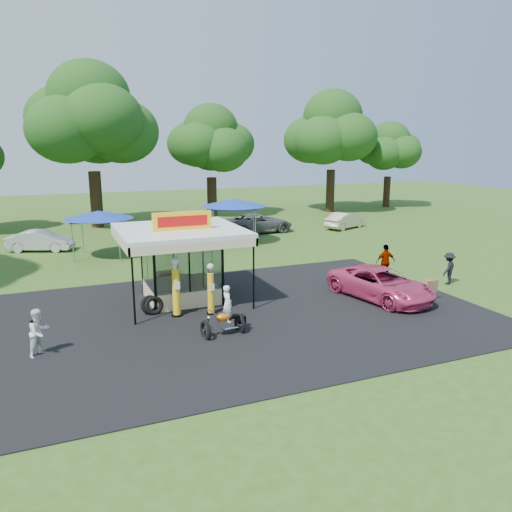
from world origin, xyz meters
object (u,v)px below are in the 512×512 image
object	(u,v)px
pink_sedan	(381,284)
tent_east	(234,203)
gas_station_kiosk	(181,263)
tent_west	(99,215)
gas_pump_left	(176,289)
bg_car_e	(345,220)
bg_car_d	(259,223)
kiosk_car	(171,278)
spectator_east_a	(449,268)
bg_car_c	(206,228)
motorcycle	(226,315)
a_frame_sign	(430,289)
bg_car_b	(150,232)
gas_pump_right	(211,290)
spectator_west	(39,332)
bg_car_a	(41,241)
spectator_east_b	(385,262)

from	to	relation	value
pink_sedan	tent_east	distance (m)	15.55
gas_station_kiosk	tent_west	bearing A→B (deg)	103.22
gas_pump_left	bg_car_e	xyz separation A→B (m)	(18.55, 16.33, -0.53)
bg_car_d	tent_east	distance (m)	5.11
kiosk_car	spectator_east_a	distance (m)	14.19
bg_car_c	motorcycle	bearing A→B (deg)	162.46
a_frame_sign	bg_car_b	size ratio (longest dim) A/B	0.22
bg_car_b	bg_car_e	distance (m)	16.41
bg_car_e	gas_pump_left	bearing A→B (deg)	108.25
tent_west	bg_car_b	bearing A→B (deg)	47.93
gas_pump_left	bg_car_b	distance (m)	17.45
gas_pump_right	bg_car_e	xyz separation A→B (m)	(17.14, 16.62, -0.39)
motorcycle	gas_pump_right	bearing A→B (deg)	79.12
a_frame_sign	spectator_west	world-z (taller)	spectator_west
motorcycle	pink_sedan	distance (m)	8.25
gas_pump_left	bg_car_e	bearing A→B (deg)	41.35
spectator_east_a	spectator_west	bearing A→B (deg)	-22.16
pink_sedan	spectator_west	xyz separation A→B (m)	(-14.59, -0.83, 0.10)
tent_east	bg_car_e	bearing A→B (deg)	11.83
gas_pump_right	motorcycle	xyz separation A→B (m)	(-0.18, -2.45, -0.29)
bg_car_a	bg_car_e	size ratio (longest dim) A/B	1.02
spectator_east_a	bg_car_b	size ratio (longest dim) A/B	0.36
gas_pump_right	spectator_east_a	xyz separation A→B (m)	(12.69, -0.18, -0.24)
bg_car_b	bg_car_e	size ratio (longest dim) A/B	1.11
kiosk_car	bg_car_e	world-z (taller)	bg_car_e
gas_station_kiosk	spectator_east_a	distance (m)	13.63
spectator_west	bg_car_a	size ratio (longest dim) A/B	0.40
motorcycle	kiosk_car	distance (m)	7.11
gas_station_kiosk	pink_sedan	size ratio (longest dim) A/B	1.03
bg_car_c	gas_station_kiosk	bearing A→B (deg)	156.00
spectator_east_b	bg_car_e	world-z (taller)	spectator_east_b
pink_sedan	tent_east	bearing A→B (deg)	85.38
bg_car_c	spectator_west	bearing A→B (deg)	145.02
bg_car_d	bg_car_e	size ratio (longest dim) A/B	1.34
gas_pump_left	kiosk_car	bearing A→B (deg)	80.11
gas_station_kiosk	bg_car_d	xyz separation A→B (m)	(10.20, 15.15, -1.01)
tent_west	tent_east	xyz separation A→B (m)	(9.42, 1.11, 0.23)
gas_pump_left	bg_car_d	bearing A→B (deg)	57.63
spectator_east_b	bg_car_d	world-z (taller)	spectator_east_b
spectator_east_a	tent_east	xyz separation A→B (m)	(-6.45, 14.52, 2.09)
spectator_east_a	bg_car_e	size ratio (longest dim) A/B	0.40
a_frame_sign	kiosk_car	size ratio (longest dim) A/B	0.35
kiosk_car	pink_sedan	xyz separation A→B (m)	(8.59, -5.60, 0.25)
pink_sedan	tent_east	world-z (taller)	tent_east
spectator_east_a	tent_west	size ratio (longest dim) A/B	0.39
pink_sedan	tent_west	distance (m)	18.13
bg_car_d	kiosk_car	bearing A→B (deg)	137.68
bg_car_b	pink_sedan	bearing A→B (deg)	171.84
gas_pump_left	tent_east	bearing A→B (deg)	61.43
gas_station_kiosk	spectator_east_a	world-z (taller)	gas_station_kiosk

